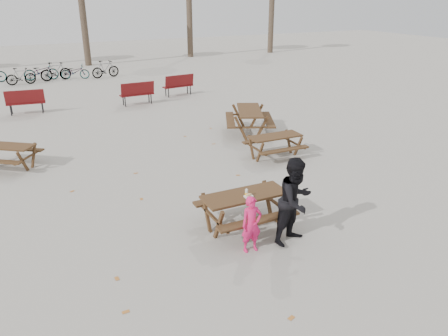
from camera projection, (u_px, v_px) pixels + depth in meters
name	position (u px, v px, depth m)	size (l,w,h in m)	color
ground	(244.00, 227.00, 9.39)	(80.00, 80.00, 0.00)	gray
main_picnic_table	(245.00, 202.00, 9.17)	(1.80, 1.45, 0.78)	#3B2515
food_tray	(249.00, 196.00, 8.95)	(0.18, 0.11, 0.04)	white
bread_roll	(249.00, 195.00, 8.94)	(0.14, 0.06, 0.05)	tan
soda_bottle	(246.00, 193.00, 8.97)	(0.07, 0.07, 0.17)	silver
child	(252.00, 224.00, 8.32)	(0.42, 0.27, 1.14)	#E21C5F
adult	(296.00, 201.00, 8.54)	(0.87, 0.67, 1.78)	black
picnic_table_east	(275.00, 146.00, 13.23)	(1.60, 1.29, 0.69)	#3B2515
picnic_table_north	(8.00, 156.00, 12.44)	(1.57, 1.26, 0.67)	#3B2515
picnic_table_far	(249.00, 122.00, 15.44)	(2.03, 1.64, 0.87)	#3B2515
park_bench_row	(75.00, 97.00, 18.69)	(12.11, 1.57, 1.03)	maroon
bicycle_row	(46.00, 72.00, 24.79)	(7.95, 2.00, 1.03)	black
fallen_leaves	(216.00, 181.00, 11.67)	(11.00, 11.00, 0.01)	#AE6729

